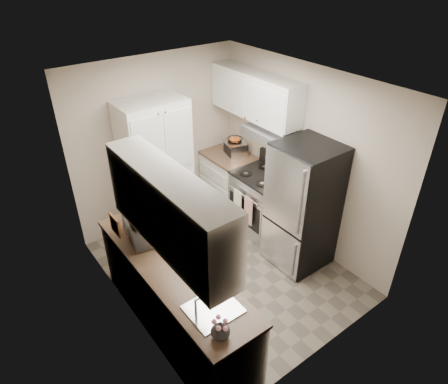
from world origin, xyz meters
The scene contains 16 objects.
ground centered at (0.00, 0.00, 0.00)m, with size 3.20×3.20×0.00m, color #665B4C.
room_shell centered at (-0.02, -0.01, 1.63)m, with size 2.64×3.24×2.52m.
pantry_cabinet centered at (-0.20, 1.32, 1.00)m, with size 0.90×0.55×2.00m, color silver.
base_cabinet_left centered at (-0.99, -0.43, 0.44)m, with size 0.60×2.30×0.88m, color silver.
countertop_left centered at (-0.99, -0.43, 0.90)m, with size 0.63×2.33×0.04m, color brown.
base_cabinet_right centered at (0.99, 1.19, 0.44)m, with size 0.60×0.80×0.88m, color silver.
countertop_right centered at (0.99, 1.19, 0.90)m, with size 0.63×0.83×0.04m, color brown.
electric_range centered at (0.97, 0.39, 0.48)m, with size 0.71×0.78×1.13m.
refrigerator centered at (0.94, -0.41, 0.85)m, with size 0.70×0.72×1.70m, color #B7B7BC.
microwave centered at (-0.98, 0.16, 1.07)m, with size 0.54×0.36×0.30m, color #B5B6BA.
wine_bottle centered at (-0.96, 0.36, 1.06)m, with size 0.07×0.07×0.28m, color black.
flower_vase centered at (-1.11, -1.42, 1.00)m, with size 0.16×0.16×0.17m, color white.
cutting_board centered at (-0.81, 0.53, 1.09)m, with size 0.02×0.28×0.34m, color #46892F.
toaster_oven centered at (1.07, 1.17, 1.02)m, with size 0.28×0.36×0.21m, color silver.
fruit_basket centered at (1.07, 1.16, 1.18)m, with size 0.23×0.23×0.10m, color #DF5A19, non-canonical shape.
kitchen_mat centered at (-0.04, 0.49, 0.01)m, with size 0.44×0.71×0.01m, color #D9B78D.
Camera 1 is at (-2.39, -3.17, 3.69)m, focal length 32.00 mm.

